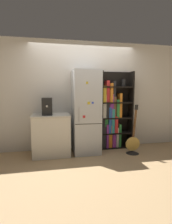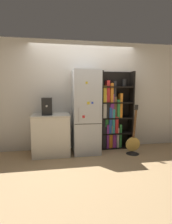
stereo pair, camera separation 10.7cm
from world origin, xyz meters
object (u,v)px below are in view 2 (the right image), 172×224
object	(u,v)px
refrigerator	(86,112)
bookshelf	(113,115)
guitar	(133,147)
espresso_machine	(47,106)

from	to	relation	value
refrigerator	bookshelf	size ratio (longest dim) A/B	0.99
guitar	bookshelf	bearing A→B (deg)	121.81
bookshelf	guitar	distance (m)	0.90
espresso_machine	guitar	bearing A→B (deg)	-8.54
refrigerator	guitar	xyz separation A→B (m)	(1.03, -0.32, -0.77)
refrigerator	bookshelf	bearing A→B (deg)	15.10
espresso_machine	guitar	xyz separation A→B (m)	(1.89, -0.28, -0.92)
refrigerator	espresso_machine	world-z (taller)	refrigerator
refrigerator	guitar	distance (m)	1.32
bookshelf	espresso_machine	distance (m)	1.61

